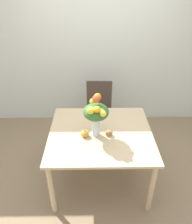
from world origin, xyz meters
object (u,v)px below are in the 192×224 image
flower_vase (96,113)px  dining_chair_near_window (99,111)px  pumpkin (85,133)px  turkey_figurine (109,132)px

flower_vase → dining_chair_near_window: 1.12m
dining_chair_near_window → flower_vase: bearing=-91.6°
flower_vase → pumpkin: flower_vase is taller
turkey_figurine → pumpkin: bearing=-174.8°
flower_vase → dining_chair_near_window: bearing=86.4°
pumpkin → dining_chair_near_window: dining_chair_near_window is taller
flower_vase → dining_chair_near_window: (0.06, 0.96, -0.58)m
turkey_figurine → dining_chair_near_window: bearing=95.3°
pumpkin → dining_chair_near_window: bearing=79.0°
turkey_figurine → dining_chair_near_window: dining_chair_near_window is taller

